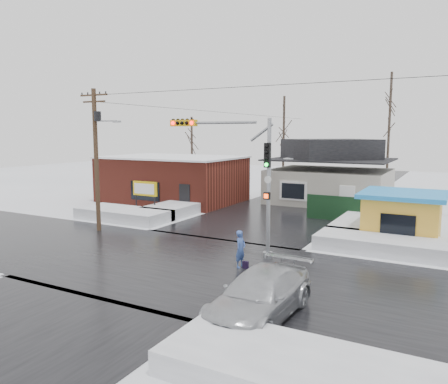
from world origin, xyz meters
The scene contains 21 objects.
ground centered at (0.00, 0.00, 0.00)m, with size 120.00×120.00×0.00m, color white.
road_ns centered at (0.00, 0.00, 0.01)m, with size 10.00×120.00×0.02m, color black.
road_ew centered at (0.00, 0.00, 0.01)m, with size 120.00×10.00×0.02m, color black.
snowbank_nw centered at (-9.00, 7.00, 0.40)m, with size 7.00×3.00×0.80m, color white.
snowbank_ne centered at (9.00, 7.00, 0.40)m, with size 7.00×3.00×0.80m, color white.
snowbank_se centered at (9.00, -7.00, 0.35)m, with size 7.00×3.00×0.70m, color white.
snowbank_nside_w centered at (-7.00, 12.00, 0.40)m, with size 3.00×8.00×0.80m, color white.
snowbank_nside_e centered at (7.00, 12.00, 0.40)m, with size 3.00×8.00×0.80m, color white.
traffic_signal centered at (2.43, 2.97, 4.54)m, with size 6.05×0.68×7.00m.
utility_pole centered at (-7.93, 3.50, 5.11)m, with size 3.15×0.44×9.00m.
brick_building centered at (-11.00, 15.99, 2.08)m, with size 12.20×8.20×4.12m.
marquee_sign centered at (-9.00, 9.49, 1.92)m, with size 2.20×0.21×2.55m.
house centered at (2.00, 22.00, 2.62)m, with size 10.40×8.40×5.76m.
kiosk centered at (9.50, 9.99, 1.46)m, with size 4.60×4.60×2.88m.
fence centered at (6.50, 14.00, 0.90)m, with size 8.00×0.12×1.80m, color black.
tree_far_left centered at (-4.00, 26.00, 7.95)m, with size 3.00×3.00×10.00m.
tree_far_mid centered at (6.00, 28.00, 9.54)m, with size 3.00×3.00×12.00m.
tree_far_west centered at (-14.00, 24.00, 6.36)m, with size 3.00×3.00×8.00m.
pedestrian centered at (3.50, 0.91, 0.88)m, with size 0.64×0.42×1.75m, color #3A58A4.
car centered at (6.58, -3.82, 0.79)m, with size 2.23×5.47×1.59m, color #B6B9BE.
shopping_bag centered at (3.81, 0.82, 0.17)m, with size 0.28×0.12×0.35m, color black.
Camera 1 is at (12.30, -16.89, 6.30)m, focal length 35.00 mm.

